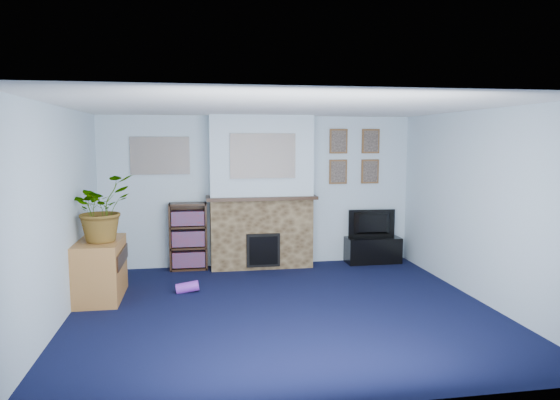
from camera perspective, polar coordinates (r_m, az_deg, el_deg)
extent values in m
cube|color=black|center=(6.12, 0.43, -12.41)|extent=(5.00, 4.50, 0.01)
cube|color=white|center=(5.79, 0.45, 10.61)|extent=(5.00, 4.50, 0.01)
cube|color=silver|center=(8.05, -2.35, 1.02)|extent=(5.00, 0.04, 2.40)
cube|color=silver|center=(3.68, 6.58, -6.13)|extent=(5.00, 0.04, 2.40)
cube|color=silver|center=(5.94, -24.05, -1.69)|extent=(0.04, 4.50, 2.40)
cube|color=silver|center=(6.73, 21.88, -0.64)|extent=(0.04, 4.50, 2.40)
cube|color=brown|center=(7.94, -2.14, -3.80)|extent=(1.60, 0.40, 1.10)
cube|color=brown|center=(7.81, -2.18, 4.88)|extent=(1.60, 0.40, 1.30)
cube|color=brown|center=(7.83, -2.13, 0.30)|extent=(1.72, 0.50, 0.05)
cube|color=brown|center=(7.79, -1.93, -5.74)|extent=(0.52, 0.08, 0.52)
cube|color=brown|center=(7.75, -1.89, -5.81)|extent=(0.44, 0.02, 0.44)
cube|color=gray|center=(7.60, -1.97, 5.05)|extent=(1.00, 0.03, 0.68)
cube|color=gray|center=(7.95, -13.55, 4.95)|extent=(0.90, 0.03, 0.58)
cube|color=brown|center=(8.25, 6.70, 6.69)|extent=(0.30, 0.03, 0.40)
cube|color=brown|center=(8.42, 10.32, 6.63)|extent=(0.30, 0.03, 0.40)
cube|color=brown|center=(8.27, 6.65, 3.22)|extent=(0.30, 0.03, 0.40)
cube|color=brown|center=(8.44, 10.24, 3.23)|extent=(0.30, 0.03, 0.40)
cube|color=black|center=(8.43, 10.56, -5.54)|extent=(0.89, 0.38, 0.42)
imported|color=black|center=(8.37, 10.58, -2.68)|extent=(0.79, 0.15, 0.45)
cube|color=black|center=(8.06, -10.42, -3.93)|extent=(0.58, 0.02, 1.05)
cube|color=black|center=(7.95, -12.42, -4.14)|extent=(0.03, 0.28, 1.05)
cube|color=black|center=(7.94, -8.44, -4.06)|extent=(0.03, 0.28, 1.05)
cube|color=black|center=(8.05, -10.35, -7.67)|extent=(0.56, 0.28, 0.03)
cube|color=black|center=(7.97, -10.41, -5.34)|extent=(0.56, 0.28, 0.03)
cube|color=black|center=(7.91, -10.46, -3.00)|extent=(0.56, 0.28, 0.03)
cube|color=black|center=(7.85, -10.52, -0.45)|extent=(0.56, 0.28, 0.03)
cube|color=black|center=(8.00, -10.38, -6.61)|extent=(0.50, 0.22, 0.24)
cube|color=black|center=(7.93, -10.43, -4.30)|extent=(0.50, 0.22, 0.24)
cube|color=black|center=(7.88, -10.48, -2.01)|extent=(0.50, 0.22, 0.22)
cube|color=#A56D35|center=(6.84, -19.85, -7.70)|extent=(0.54, 0.97, 0.76)
imported|color=#26661E|center=(6.62, -19.79, -0.88)|extent=(0.98, 1.00, 0.84)
cube|color=gold|center=(7.79, -2.32, 0.97)|extent=(0.09, 0.06, 0.13)
cylinder|color=#B2BFC6|center=(7.85, 0.57, 1.10)|extent=(0.05, 0.05, 0.16)
sphere|color=gray|center=(7.75, -5.69, 0.87)|extent=(0.14, 0.14, 0.14)
cylinder|color=purple|center=(7.93, 3.17, 1.00)|extent=(0.06, 0.06, 0.13)
cube|color=#198C26|center=(6.78, -20.48, -9.69)|extent=(0.37, 0.32, 0.26)
sphere|color=yellow|center=(7.27, -19.50, -8.94)|extent=(0.17, 0.17, 0.17)
cube|color=purple|center=(7.08, -19.82, -9.22)|extent=(0.19, 0.19, 0.19)
cylinder|color=purple|center=(6.86, -10.53, -9.78)|extent=(0.31, 0.14, 0.18)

